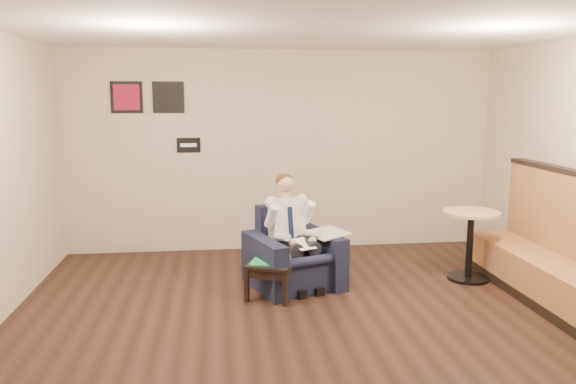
{
  "coord_description": "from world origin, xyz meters",
  "views": [
    {
      "loc": [
        -0.87,
        -4.83,
        2.16
      ],
      "look_at": [
        -0.14,
        1.2,
        1.12
      ],
      "focal_mm": 35.0,
      "sensor_mm": 36.0,
      "label": 1
    }
  ],
  "objects": [
    {
      "name": "ground",
      "position": [
        0.0,
        0.0,
        0.0
      ],
      "size": [
        6.0,
        6.0,
        0.0
      ],
      "primitive_type": "plane",
      "color": "black",
      "rests_on": "ground"
    },
    {
      "name": "wall_back",
      "position": [
        0.0,
        3.0,
        1.4
      ],
      "size": [
        6.0,
        0.02,
        2.8
      ],
      "primitive_type": "cube",
      "color": "beige",
      "rests_on": "ground"
    },
    {
      "name": "wall_front",
      "position": [
        0.0,
        -3.0,
        1.4
      ],
      "size": [
        6.0,
        0.02,
        2.8
      ],
      "primitive_type": "cube",
      "color": "beige",
      "rests_on": "ground"
    },
    {
      "name": "ceiling",
      "position": [
        0.0,
        0.0,
        2.8
      ],
      "size": [
        6.0,
        6.0,
        0.02
      ],
      "primitive_type": "cube",
      "color": "white",
      "rests_on": "wall_back"
    },
    {
      "name": "seating_sign",
      "position": [
        -1.3,
        2.98,
        1.5
      ],
      "size": [
        0.32,
        0.02,
        0.2
      ],
      "primitive_type": "cube",
      "color": "black",
      "rests_on": "wall_back"
    },
    {
      "name": "art_print_left",
      "position": [
        -2.1,
        2.98,
        2.15
      ],
      "size": [
        0.42,
        0.03,
        0.42
      ],
      "primitive_type": "cube",
      "color": "maroon",
      "rests_on": "wall_back"
    },
    {
      "name": "art_print_right",
      "position": [
        -1.55,
        2.98,
        2.15
      ],
      "size": [
        0.42,
        0.03,
        0.42
      ],
      "primitive_type": "cube",
      "color": "black",
      "rests_on": "wall_back"
    },
    {
      "name": "armchair",
      "position": [
        -0.06,
        1.32,
        0.45
      ],
      "size": [
        1.18,
        1.18,
        0.89
      ],
      "primitive_type": "cube",
      "rotation": [
        0.0,
        0.0,
        0.34
      ],
      "color": "black",
      "rests_on": "ground"
    },
    {
      "name": "seated_man",
      "position": [
        -0.02,
        1.21,
        0.61
      ],
      "size": [
        0.84,
        1.02,
        1.22
      ],
      "primitive_type": null,
      "rotation": [
        0.0,
        0.0,
        0.34
      ],
      "color": "silver",
      "rests_on": "armchair"
    },
    {
      "name": "lap_papers",
      "position": [
        0.01,
        1.12,
        0.55
      ],
      "size": [
        0.3,
        0.35,
        0.01
      ],
      "primitive_type": "cube",
      "rotation": [
        0.0,
        0.0,
        0.41
      ],
      "color": "white",
      "rests_on": "seated_man"
    },
    {
      "name": "newspaper",
      "position": [
        0.33,
        1.35,
        0.61
      ],
      "size": [
        0.54,
        0.6,
        0.01
      ],
      "primitive_type": "cube",
      "rotation": [
        0.0,
        0.0,
        0.39
      ],
      "color": "silver",
      "rests_on": "armchair"
    },
    {
      "name": "side_table",
      "position": [
        -0.34,
        0.99,
        0.2
      ],
      "size": [
        0.64,
        0.64,
        0.39
      ],
      "primitive_type": "cube",
      "rotation": [
        0.0,
        0.0,
        -0.43
      ],
      "color": "black",
      "rests_on": "ground"
    },
    {
      "name": "green_folder",
      "position": [
        -0.37,
        0.98,
        0.4
      ],
      "size": [
        0.46,
        0.38,
        0.01
      ],
      "primitive_type": "cube",
      "rotation": [
        0.0,
        0.0,
        -0.29
      ],
      "color": "#2BD867",
      "rests_on": "side_table"
    },
    {
      "name": "coffee_mug",
      "position": [
        -0.15,
        1.02,
        0.43
      ],
      "size": [
        0.09,
        0.09,
        0.08
      ],
      "primitive_type": "cylinder",
      "rotation": [
        0.0,
        0.0,
        -0.43
      ],
      "color": "white",
      "rests_on": "side_table"
    },
    {
      "name": "smartphone",
      "position": [
        -0.24,
        1.1,
        0.4
      ],
      "size": [
        0.13,
        0.12,
        0.01
      ],
      "primitive_type": "cube",
      "rotation": [
        0.0,
        0.0,
        -0.61
      ],
      "color": "black",
      "rests_on": "side_table"
    },
    {
      "name": "banquette",
      "position": [
        2.59,
        0.46,
        0.69
      ],
      "size": [
        0.64,
        2.68,
        1.37
      ],
      "primitive_type": "cube",
      "color": "#926138",
      "rests_on": "ground"
    },
    {
      "name": "cafe_table",
      "position": [
        2.05,
        1.3,
        0.42
      ],
      "size": [
        0.87,
        0.87,
        0.83
      ],
      "primitive_type": "cylinder",
      "rotation": [
        0.0,
        0.0,
        -0.38
      ],
      "color": "tan",
      "rests_on": "ground"
    }
  ]
}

